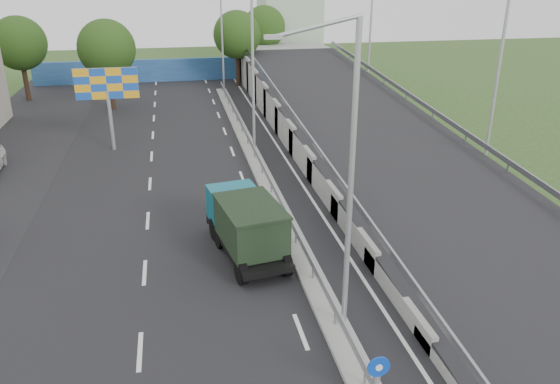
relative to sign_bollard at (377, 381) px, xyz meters
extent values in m
cube|color=black|center=(-3.00, 17.83, -1.03)|extent=(26.00, 90.00, 0.04)
cube|color=gray|center=(0.00, 21.83, -0.93)|extent=(1.00, 44.00, 0.20)
cube|color=gray|center=(12.30, 21.83, 1.32)|extent=(0.10, 50.00, 0.32)
cube|color=gray|center=(2.80, 21.83, 1.32)|extent=(0.10, 50.00, 0.32)
cube|color=gray|center=(0.00, 21.83, -0.28)|extent=(0.08, 44.00, 0.32)
cylinder|color=gray|center=(0.00, 21.83, -0.53)|extent=(0.09, 0.09, 0.60)
cylinder|color=#0C3FBF|center=(0.00, -0.05, 0.52)|extent=(0.64, 0.05, 0.64)
cylinder|color=white|center=(0.00, -0.08, 0.52)|extent=(0.20, 0.03, 0.20)
cylinder|color=#B2B5B7|center=(0.30, 3.83, 4.17)|extent=(0.18, 0.18, 10.00)
cylinder|color=#B2B5B7|center=(-0.90, 3.83, 8.92)|extent=(2.57, 0.12, 0.66)
cube|color=#B2B5B7|center=(-2.10, 3.83, 8.67)|extent=(0.50, 0.18, 0.12)
cylinder|color=#B2B5B7|center=(0.30, 23.83, 4.17)|extent=(0.18, 0.18, 10.00)
cylinder|color=#B2B5B7|center=(0.30, 43.83, 4.17)|extent=(0.18, 0.18, 10.00)
cube|color=navy|center=(-4.00, 49.83, 0.17)|extent=(30.00, 0.50, 2.40)
cube|color=#B2CCAD|center=(10.00, 57.83, 3.47)|extent=(7.00, 7.00, 9.00)
cylinder|color=#B2B5B7|center=(-9.00, 25.83, 0.97)|extent=(0.24, 0.24, 4.00)
cube|color=gold|center=(-9.00, 25.83, 3.47)|extent=(4.00, 0.20, 2.00)
cylinder|color=black|center=(-10.00, 37.83, 0.97)|extent=(0.44, 0.44, 4.00)
sphere|color=#263F11|center=(-10.00, 37.83, 4.17)|extent=(4.80, 4.80, 4.80)
cylinder|color=black|center=(2.00, 45.83, 0.97)|extent=(0.44, 0.44, 4.00)
sphere|color=#263F11|center=(2.00, 45.83, 4.17)|extent=(4.80, 4.80, 4.80)
cylinder|color=black|center=(-18.00, 42.83, 0.97)|extent=(0.44, 0.44, 4.00)
sphere|color=#263F11|center=(-18.00, 42.83, 4.17)|extent=(4.80, 4.80, 4.80)
cylinder|color=black|center=(6.00, 52.83, 0.97)|extent=(0.44, 0.44, 4.00)
sphere|color=#263F11|center=(6.00, 52.83, 4.17)|extent=(4.80, 4.80, 4.80)
cylinder|color=black|center=(-3.42, 11.28, -0.53)|extent=(0.48, 1.05, 1.01)
cylinder|color=black|center=(-1.62, 11.58, -0.53)|extent=(0.48, 1.05, 1.01)
cylinder|color=black|center=(-3.28, 10.46, -0.53)|extent=(0.48, 1.05, 1.01)
cylinder|color=black|center=(-1.48, 10.77, -0.53)|extent=(0.48, 1.05, 1.01)
cylinder|color=black|center=(-2.75, 7.31, -0.53)|extent=(0.48, 1.05, 1.01)
cylinder|color=black|center=(-0.95, 7.61, -0.53)|extent=(0.48, 1.05, 1.01)
cube|color=black|center=(-2.20, 9.53, -0.39)|extent=(3.02, 5.94, 0.27)
cube|color=#094F62|center=(-2.56, 11.65, 0.52)|extent=(2.32, 1.79, 1.56)
cube|color=black|center=(-2.67, 12.35, 0.93)|extent=(1.72, 0.34, 0.64)
cube|color=black|center=(-2.69, 12.42, -0.44)|extent=(2.10, 0.48, 0.46)
cube|color=black|center=(-2.11, 8.99, 0.61)|extent=(2.74, 3.79, 1.65)
cube|color=black|center=(-2.11, 8.99, 1.48)|extent=(2.85, 3.90, 0.11)
camera|label=1|loc=(-4.87, -11.00, 10.36)|focal=35.00mm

